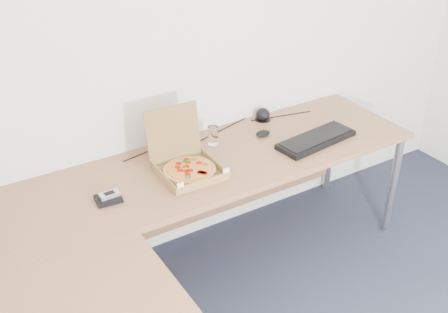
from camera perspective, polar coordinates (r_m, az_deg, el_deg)
desk at (r=2.60m, az=-3.50°, el=-7.32°), size 2.50×2.20×0.73m
pizza_box at (r=2.93m, az=-3.71°, el=-1.00°), size 0.31×0.36×0.31m
drinking_glass at (r=3.20m, az=-1.13°, el=2.18°), size 0.06×0.06×0.11m
keyboard at (r=3.27m, az=9.38°, el=1.70°), size 0.51×0.23×0.03m
mouse at (r=3.31m, az=4.00°, el=2.38°), size 0.11×0.08×0.03m
wallet at (r=2.78m, az=-11.73°, el=-4.25°), size 0.13×0.11×0.02m
phone at (r=2.77m, az=-11.63°, el=-3.84°), size 0.10×0.05×0.02m
dome_speaker at (r=3.49m, az=3.99°, el=4.38°), size 0.10×0.10×0.08m
cable_bundle at (r=3.34m, az=-0.72°, el=2.50°), size 0.62×0.13×0.01m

